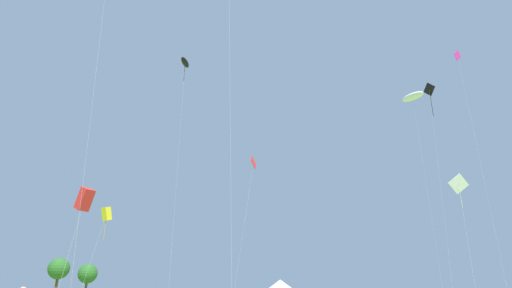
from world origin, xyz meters
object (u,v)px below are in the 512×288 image
kite_black_parafoil (185,63)px  tree_distant_right (88,274)px  kite_white_diamond (459,186)px  festival_tent_left (280,288)px  kite_black_diamond (430,95)px  kite_white_parafoil (413,97)px  kite_yellow_box (107,214)px  tree_distant_left (59,269)px  kite_magenta_diamond (460,66)px  kite_red_box (85,199)px  kite_red_diamond (253,164)px

kite_black_parafoil → tree_distant_right: size_ratio=6.14×
kite_white_diamond → tree_distant_right: bearing=148.5°
kite_white_diamond → festival_tent_left: kite_white_diamond is taller
kite_white_diamond → tree_distant_right: 69.08m
kite_black_diamond → festival_tent_left: kite_black_diamond is taller
kite_white_parafoil → kite_black_diamond: bearing=-95.5°
kite_black_diamond → tree_distant_right: size_ratio=4.57×
kite_yellow_box → kite_black_parafoil: size_ratio=0.31×
kite_black_diamond → kite_white_diamond: bearing=-99.7°
kite_yellow_box → tree_distant_left: bearing=132.4°
festival_tent_left → tree_distant_left: tree_distant_left is taller
kite_magenta_diamond → tree_distant_left: bearing=169.1°
kite_yellow_box → tree_distant_right: (-16.59, 28.55, -6.55)m
kite_black_diamond → kite_red_box: kite_black_diamond is taller
kite_black_parafoil → festival_tent_left: size_ratio=7.77×
kite_magenta_diamond → festival_tent_left: bearing=141.1°
kite_yellow_box → kite_white_parafoil: kite_white_parafoil is taller
kite_magenta_diamond → kite_black_diamond: size_ratio=1.24×
kite_red_diamond → kite_red_box: 26.96m
tree_distant_right → kite_red_diamond: bearing=-30.7°
kite_black_diamond → kite_black_parafoil: bearing=170.5°
festival_tent_left → kite_black_parafoil: bearing=-125.0°
kite_black_parafoil → kite_black_diamond: kite_black_parafoil is taller
kite_yellow_box → festival_tent_left: size_ratio=2.41×
kite_white_diamond → tree_distant_left: (-58.26, 25.15, -7.00)m
tree_distant_right → kite_white_parafoil: bearing=-13.9°
kite_yellow_box → kite_black_parafoil: (6.80, 7.83, 26.75)m
kite_white_parafoil → kite_red_diamond: bearing=-167.7°
kite_magenta_diamond → tree_distant_right: bearing=160.6°
festival_tent_left → kite_yellow_box: bearing=-126.8°
kite_yellow_box → kite_white_diamond: bearing=-9.9°
kite_magenta_diamond → festival_tent_left: size_ratio=7.19×
kite_black_diamond → kite_white_parafoil: bearing=84.5°
kite_black_parafoil → festival_tent_left: bearing=55.0°
tree_distant_left → kite_white_parafoil: bearing=-4.1°
kite_white_diamond → kite_red_box: 38.45m
kite_magenta_diamond → kite_white_diamond: bearing=-121.2°
kite_white_diamond → kite_yellow_box: 42.62m
festival_tent_left → kite_red_diamond: bearing=-97.2°
kite_black_parafoil → kite_red_diamond: 21.65m
kite_magenta_diamond → kite_black_parafoil: bearing=176.5°
kite_red_box → tree_distant_left: size_ratio=1.70×
kite_black_parafoil → tree_distant_left: 41.35m
kite_red_box → tree_distant_right: size_ratio=1.82×
kite_yellow_box → kite_red_box: 13.66m
kite_magenta_diamond → kite_red_box: bearing=-158.2°
kite_black_parafoil → kite_white_diamond: bearing=-23.3°
festival_tent_left → tree_distant_right: bearing=179.4°
kite_yellow_box → kite_black_diamond: (43.51, 1.68, 15.69)m
festival_tent_left → tree_distant_right: 37.74m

